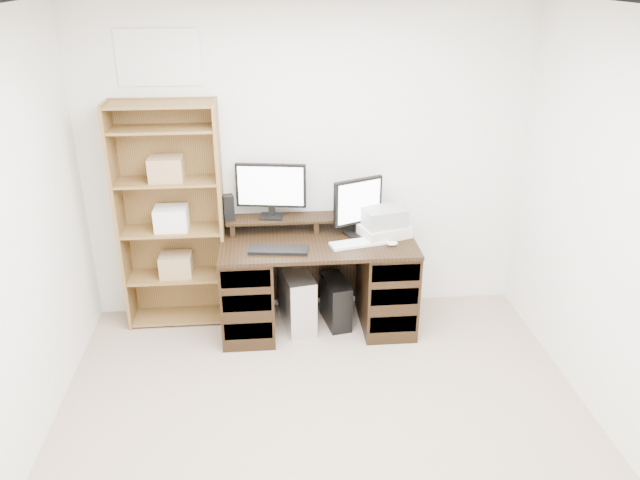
{
  "coord_description": "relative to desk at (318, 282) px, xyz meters",
  "views": [
    {
      "loc": [
        -0.32,
        -2.71,
        2.7
      ],
      "look_at": [
        0.05,
        1.43,
        0.85
      ],
      "focal_mm": 35.0,
      "sensor_mm": 36.0,
      "label": 1
    }
  ],
  "objects": [
    {
      "name": "bookshelf",
      "position": [
        -1.12,
        0.21,
        0.53
      ],
      "size": [
        0.8,
        0.3,
        1.8
      ],
      "color": "olive",
      "rests_on": "ground"
    },
    {
      "name": "speaker",
      "position": [
        -0.68,
        0.19,
        0.58
      ],
      "size": [
        0.1,
        0.1,
        0.2
      ],
      "primitive_type": "cube",
      "rotation": [
        0.0,
        0.0,
        0.23
      ],
      "color": "black",
      "rests_on": "riser_shelf"
    },
    {
      "name": "riser_shelf",
      "position": [
        -0.0,
        0.21,
        0.45
      ],
      "size": [
        1.4,
        0.22,
        0.12
      ],
      "color": "black",
      "rests_on": "desk"
    },
    {
      "name": "tower_silver",
      "position": [
        -0.17,
        0.02,
        -0.15
      ],
      "size": [
        0.29,
        0.5,
        0.47
      ],
      "primitive_type": "cube",
      "rotation": [
        0.0,
        0.0,
        0.19
      ],
      "color": "silver",
      "rests_on": "ground"
    },
    {
      "name": "monitor_wide",
      "position": [
        -0.34,
        0.23,
        0.72
      ],
      "size": [
        0.54,
        0.17,
        0.43
      ],
      "rotation": [
        0.0,
        0.0,
        -0.16
      ],
      "color": "black",
      "rests_on": "riser_shelf"
    },
    {
      "name": "basket",
      "position": [
        0.52,
        0.05,
        0.52
      ],
      "size": [
        0.36,
        0.3,
        0.14
      ],
      "primitive_type": "cube",
      "rotation": [
        0.0,
        0.0,
        0.24
      ],
      "color": "gray",
      "rests_on": "printer"
    },
    {
      "name": "room",
      "position": [
        -0.05,
        -1.64,
        0.86
      ],
      "size": [
        3.54,
        4.04,
        2.54
      ],
      "color": "tan",
      "rests_on": "ground"
    },
    {
      "name": "monitor_small",
      "position": [
        0.32,
        0.11,
        0.61
      ],
      "size": [
        0.39,
        0.23,
        0.45
      ],
      "rotation": [
        0.0,
        0.0,
        0.41
      ],
      "color": "black",
      "rests_on": "desk"
    },
    {
      "name": "tower_black",
      "position": [
        0.15,
        0.02,
        -0.2
      ],
      "size": [
        0.23,
        0.41,
        0.38
      ],
      "rotation": [
        0.0,
        0.0,
        0.18
      ],
      "color": "black",
      "rests_on": "ground"
    },
    {
      "name": "desk",
      "position": [
        0.0,
        0.0,
        0.0
      ],
      "size": [
        1.5,
        0.7,
        0.75
      ],
      "color": "black",
      "rests_on": "ground"
    },
    {
      "name": "keyboard_white",
      "position": [
        0.31,
        -0.1,
        0.37
      ],
      "size": [
        0.47,
        0.24,
        0.02
      ],
      "primitive_type": "cube",
      "rotation": [
        0.0,
        0.0,
        0.23
      ],
      "color": "white",
      "rests_on": "desk"
    },
    {
      "name": "keyboard_black",
      "position": [
        -0.31,
        -0.17,
        0.37
      ],
      "size": [
        0.45,
        0.2,
        0.02
      ],
      "primitive_type": "cube",
      "rotation": [
        0.0,
        0.0,
        -0.13
      ],
      "color": "black",
      "rests_on": "desk"
    },
    {
      "name": "mouse",
      "position": [
        0.55,
        -0.14,
        0.38
      ],
      "size": [
        0.1,
        0.08,
        0.03
      ],
      "primitive_type": "ellipsoid",
      "rotation": [
        0.0,
        0.0,
        -0.36
      ],
      "color": "white",
      "rests_on": "desk"
    },
    {
      "name": "printer",
      "position": [
        0.52,
        0.05,
        0.41
      ],
      "size": [
        0.44,
        0.38,
        0.09
      ],
      "primitive_type": "cube",
      "rotation": [
        0.0,
        0.0,
        0.34
      ],
      "color": "beige",
      "rests_on": "desk"
    }
  ]
}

